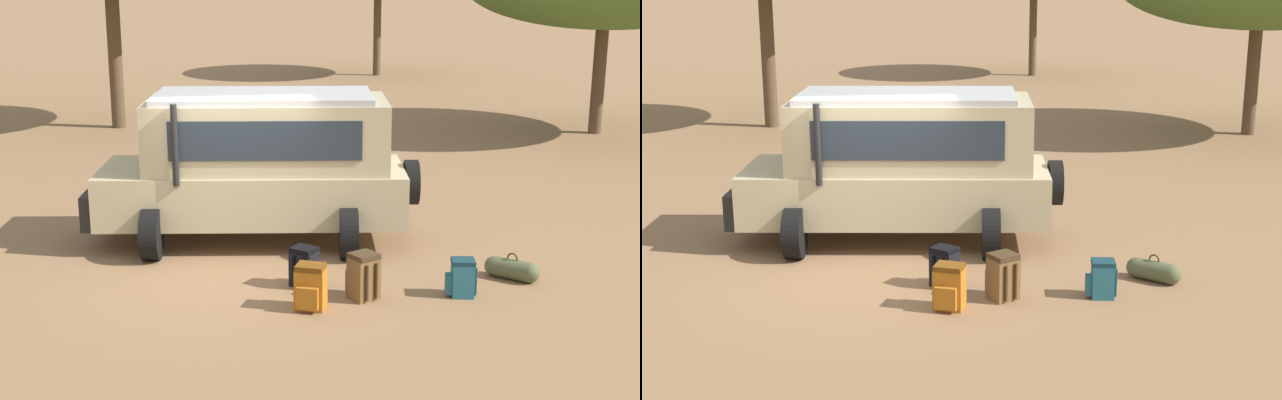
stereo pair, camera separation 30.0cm
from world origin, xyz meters
TOP-DOWN VIEW (x-y plane):
  - ground_plane at (0.00, 0.00)m, footprint 320.00×320.00m
  - safari_vehicle at (0.48, 1.51)m, footprint 5.45×3.13m
  - backpack_beside_front_wheel at (3.02, -1.46)m, footprint 0.44×0.35m
  - backpack_cluster_center at (1.66, -1.37)m, footprint 0.46×0.50m
  - backpack_near_rear_wheel at (0.93, -0.77)m, footprint 0.46×0.47m
  - backpack_outermost at (0.90, -1.64)m, footprint 0.47×0.47m
  - duffel_bag_low_black_case at (3.94, -0.92)m, footprint 0.69×0.65m

SIDE VIEW (x-z plane):
  - ground_plane at x=0.00m, z-range 0.00..0.00m
  - duffel_bag_low_black_case at x=3.94m, z-range -0.05..0.35m
  - backpack_beside_front_wheel at x=3.02m, z-range -0.01..0.52m
  - backpack_near_rear_wheel at x=0.93m, z-range -0.01..0.57m
  - backpack_outermost at x=0.90m, z-range -0.01..0.61m
  - backpack_cluster_center at x=1.66m, z-range -0.01..0.64m
  - safari_vehicle at x=0.48m, z-range 0.07..2.51m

